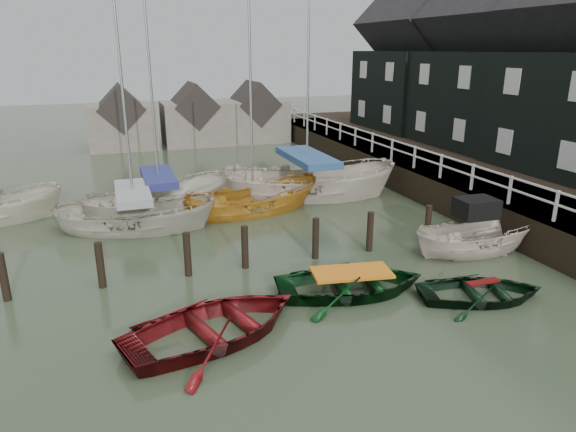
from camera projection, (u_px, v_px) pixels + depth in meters
name	position (u px, v px, depth m)	size (l,w,h in m)	color
ground	(316.00, 304.00, 14.02)	(120.00, 120.00, 0.00)	#2F3A25
pier	(416.00, 173.00, 25.73)	(3.04, 32.00, 2.70)	black
land_strip	(504.00, 178.00, 27.67)	(14.00, 38.00, 1.50)	black
quay_houses	(539.00, 70.00, 24.70)	(6.52, 28.14, 10.01)	black
mooring_pilings	(248.00, 253.00, 16.21)	(13.72, 0.22, 1.80)	black
far_sheds	(192.00, 118.00, 37.06)	(14.00, 4.08, 4.39)	#665B51
rowboat_red	(217.00, 337.00, 12.39)	(3.27, 4.58, 0.95)	#590C0E
rowboat_green	(351.00, 293.00, 14.66)	(3.06, 4.29, 0.89)	black
rowboat_dkgreen	(481.00, 299.00, 14.30)	(2.50, 3.50, 0.72)	black
motorboat	(475.00, 250.00, 17.58)	(4.68, 1.94, 2.75)	beige
sailboat_a	(136.00, 227.00, 19.85)	(6.62, 4.00, 11.56)	#BAB49F
sailboat_b	(161.00, 209.00, 22.06)	(6.82, 3.94, 12.66)	beige
sailboat_c	(253.00, 211.00, 22.05)	(6.42, 3.23, 9.90)	#B67A22
sailboat_d	(307.00, 195.00, 24.30)	(8.73, 5.56, 13.23)	beige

